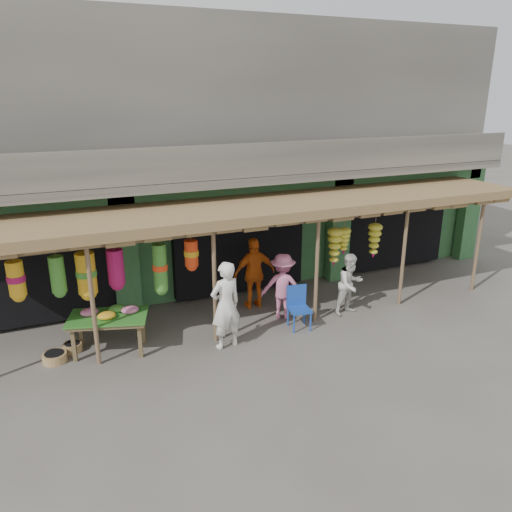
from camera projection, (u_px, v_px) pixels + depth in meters
name	position (u px, v px, depth m)	size (l,w,h in m)	color
ground	(273.00, 325.00, 11.79)	(80.00, 80.00, 0.00)	#514C47
building	(206.00, 157.00, 14.96)	(16.40, 6.80, 7.00)	gray
awning	(253.00, 212.00, 11.61)	(14.00, 2.70, 2.79)	brown
flower_table	(109.00, 318.00, 10.38)	(1.79, 1.35, 0.96)	brown
blue_chair	(298.00, 305.00, 11.53)	(0.53, 0.54, 1.00)	#1A46AC
basket_mid	(55.00, 357.00, 10.17)	(0.49, 0.49, 0.19)	olive
basket_right	(73.00, 347.00, 10.58)	(0.39, 0.39, 0.18)	olive
person_front	(226.00, 305.00, 10.49)	(0.71, 0.46, 1.94)	white
person_right	(350.00, 284.00, 12.17)	(0.75, 0.58, 1.54)	silver
person_vendor	(254.00, 273.00, 12.49)	(1.08, 0.45, 1.84)	#DD5D14
person_shopper	(283.00, 286.00, 11.94)	(1.05, 0.60, 1.62)	#D36F96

